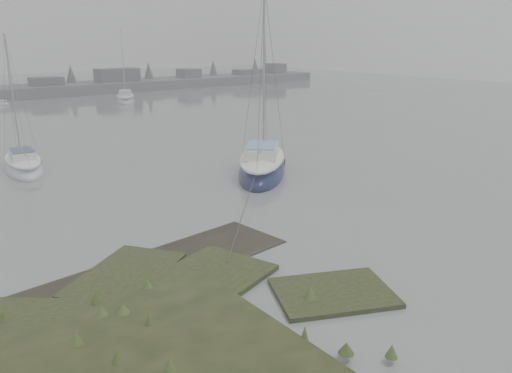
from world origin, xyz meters
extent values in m
plane|color=slate|center=(0.00, 30.00, 0.00)|extent=(160.00, 160.00, 0.00)
cube|color=#4C4F51|center=(26.00, 62.00, 0.60)|extent=(60.00, 8.00, 1.60)
cube|color=#424247|center=(10.00, 61.00, 1.40)|extent=(4.00, 3.00, 2.20)
cube|color=#424247|center=(20.00, 61.00, 1.80)|extent=(6.00, 3.00, 3.00)
cube|color=#424247|center=(32.00, 61.00, 1.55)|extent=(3.00, 3.00, 2.50)
cube|color=#424247|center=(44.00, 61.00, 1.30)|extent=(5.00, 3.00, 2.00)
cube|color=#424247|center=(50.00, 61.00, 1.70)|extent=(3.00, 3.00, 2.80)
cone|color=#384238|center=(14.00, 63.00, 2.20)|extent=(2.00, 2.00, 3.50)
cone|color=#384238|center=(26.00, 63.00, 2.20)|extent=(2.00, 2.00, 3.50)
cone|color=#384238|center=(38.00, 63.00, 2.20)|extent=(2.00, 2.00, 3.50)
cone|color=#384238|center=(47.00, 63.00, 2.20)|extent=(2.00, 2.00, 3.50)
ellipsoid|color=#0D123A|center=(7.76, 12.00, 0.14)|extent=(7.35, 7.63, 1.94)
ellipsoid|color=white|center=(7.76, 12.00, 0.91)|extent=(6.27, 6.52, 0.55)
cube|color=white|center=(7.52, 11.75, 1.39)|extent=(3.11, 3.17, 0.57)
cube|color=#779BC4|center=(7.52, 11.75, 1.71)|extent=(2.88, 2.92, 0.09)
cylinder|color=#939399|center=(8.46, 12.75, 5.87)|extent=(0.13, 0.13, 9.12)
cylinder|color=#939399|center=(7.37, 11.58, 1.71)|extent=(2.25, 2.41, 0.10)
ellipsoid|color=silver|center=(-2.97, 21.18, 0.10)|extent=(2.65, 6.14, 1.44)
ellipsoid|color=white|center=(-2.97, 21.18, 0.68)|extent=(2.17, 5.33, 0.41)
cube|color=white|center=(-3.00, 20.93, 1.04)|extent=(1.51, 2.18, 0.42)
cube|color=navy|center=(-3.00, 20.93, 1.27)|extent=(1.41, 2.00, 0.07)
cylinder|color=#939399|center=(-2.88, 21.94, 4.37)|extent=(0.09, 0.09, 6.79)
cylinder|color=#939399|center=(-3.02, 20.76, 1.27)|extent=(0.36, 2.37, 0.08)
ellipsoid|color=#9FA3A8|center=(15.54, 48.38, 0.11)|extent=(4.72, 6.91, 1.60)
ellipsoid|color=silver|center=(15.54, 48.38, 0.75)|extent=(3.97, 5.95, 0.45)
cube|color=silver|center=(15.42, 48.13, 1.15)|extent=(2.23, 2.65, 0.47)
cube|color=#B6BDC3|center=(15.42, 48.13, 1.41)|extent=(2.06, 2.44, 0.08)
cylinder|color=#939399|center=(15.89, 49.16, 4.86)|extent=(0.10, 0.10, 7.55)
cylinder|color=#939399|center=(15.34, 47.96, 1.41)|extent=(1.17, 2.44, 0.08)
camera|label=1|loc=(-9.75, -9.77, 7.52)|focal=35.00mm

